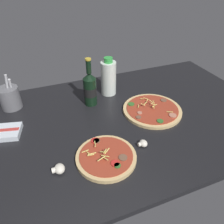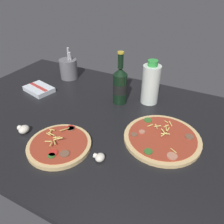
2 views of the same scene
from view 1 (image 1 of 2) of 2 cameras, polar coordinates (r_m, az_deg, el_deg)
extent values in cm
cube|color=black|center=(104.60, -0.02, -2.57)|extent=(160.00, 90.00, 2.50)
cylinder|color=tan|center=(85.28, -1.53, -11.69)|extent=(23.31, 23.31, 1.59)
cylinder|color=#9E3823|center=(84.59, -1.54, -11.26)|extent=(20.52, 20.52, 0.30)
cylinder|color=#336628|center=(80.83, 1.42, -13.80)|extent=(2.48, 2.48, 0.40)
cylinder|color=brown|center=(83.45, 2.88, -11.79)|extent=(3.32, 3.32, 0.40)
cylinder|color=red|center=(81.48, 0.85, -13.27)|extent=(3.23, 3.23, 0.40)
cylinder|color=brown|center=(89.92, -4.05, -7.53)|extent=(2.94, 2.94, 0.40)
cylinder|color=red|center=(90.08, -4.40, -7.45)|extent=(3.42, 3.42, 0.40)
cylinder|color=#EADB6B|center=(81.34, -2.81, -12.07)|extent=(3.13, 0.74, 1.27)
cylinder|color=#EADB6B|center=(88.91, -4.55, -7.95)|extent=(0.94, 1.89, 0.51)
cylinder|color=#EADB6B|center=(82.58, -1.77, -11.43)|extent=(2.64, 2.41, 0.88)
cylinder|color=#EADB6B|center=(84.21, -6.06, -10.74)|extent=(1.30, 2.57, 0.46)
cylinder|color=#EADB6B|center=(81.62, -1.69, -12.07)|extent=(1.42, 2.60, 0.81)
cylinder|color=#EADB6B|center=(86.86, -4.37, -8.57)|extent=(1.20, 2.68, 0.99)
cylinder|color=#EADB6B|center=(85.91, -7.00, -10.11)|extent=(2.86, 0.53, 0.90)
cylinder|color=#EADB6B|center=(83.35, -5.57, -11.12)|extent=(2.57, 1.02, 0.72)
cylinder|color=#EADB6B|center=(82.66, -2.24, -10.37)|extent=(2.28, 2.16, 1.19)
cylinder|color=#EADB6B|center=(84.22, -5.25, -10.76)|extent=(3.20, 0.57, 0.41)
cylinder|color=#EADB6B|center=(82.69, -1.34, -10.17)|extent=(2.79, 2.09, 0.95)
cylinder|color=#EADB6B|center=(82.40, -1.88, -10.15)|extent=(2.05, 2.25, 0.79)
cylinder|color=tan|center=(110.88, 10.44, 0.50)|extent=(29.13, 29.13, 1.41)
cylinder|color=#9E3823|center=(110.39, 10.48, 0.87)|extent=(25.63, 25.63, 0.30)
cylinder|color=#B7755B|center=(105.93, 7.24, -0.21)|extent=(2.33, 2.33, 0.40)
cylinder|color=#B7755B|center=(107.38, 15.58, -0.84)|extent=(3.59, 3.59, 0.40)
cylinder|color=brown|center=(117.51, 13.36, 3.00)|extent=(3.15, 3.15, 0.40)
cylinder|color=#336628|center=(111.77, 5.03, 2.08)|extent=(3.28, 3.28, 0.40)
cylinder|color=#336628|center=(102.36, 12.47, -2.31)|extent=(2.98, 2.98, 0.40)
cylinder|color=brown|center=(102.97, 6.95, -1.37)|extent=(2.49, 2.49, 0.40)
cylinder|color=#EADB6B|center=(115.96, 7.83, 3.42)|extent=(1.73, 1.35, 0.56)
cylinder|color=#EADB6B|center=(109.71, 8.63, 2.21)|extent=(2.44, 1.46, 0.78)
cylinder|color=#EADB6B|center=(109.53, 10.90, 1.43)|extent=(1.75, 2.70, 0.81)
cylinder|color=#EADB6B|center=(113.44, 9.09, 2.80)|extent=(1.81, 1.68, 0.99)
cylinder|color=#EADB6B|center=(110.45, 8.09, 1.94)|extent=(1.70, 1.89, 0.93)
cylinder|color=#EADB6B|center=(108.40, 14.87, 0.02)|extent=(2.53, 2.24, 0.95)
cylinder|color=#EADB6B|center=(110.77, 10.79, 2.65)|extent=(0.59, 2.10, 0.63)
cylinder|color=#EADB6B|center=(109.73, 11.07, 1.70)|extent=(3.28, 1.26, 0.64)
cylinder|color=#EADB6B|center=(108.80, 10.76, 1.99)|extent=(2.35, 1.67, 1.13)
cylinder|color=#EADB6B|center=(109.63, 6.90, 1.51)|extent=(1.70, 2.39, 0.40)
cylinder|color=#EADB6B|center=(116.19, 8.87, 3.47)|extent=(1.98, 2.57, 0.64)
cylinder|color=#EADB6B|center=(110.70, 10.23, 2.69)|extent=(1.33, 2.53, 1.09)
cylinder|color=black|center=(111.98, -5.71, 5.33)|extent=(6.58, 6.58, 14.50)
cone|color=black|center=(107.85, -5.99, 9.34)|extent=(6.58, 6.58, 3.00)
cylinder|color=black|center=(105.81, -6.15, 11.68)|extent=(2.50, 2.50, 6.66)
cylinder|color=gold|center=(104.36, -6.28, 13.55)|extent=(2.88, 2.88, 0.80)
cylinder|color=black|center=(111.84, -5.72, 5.46)|extent=(6.65, 6.65, 4.64)
cylinder|color=silver|center=(120.06, -0.93, 8.80)|extent=(8.31, 8.31, 18.47)
cylinder|color=green|center=(115.70, -0.98, 13.44)|extent=(4.57, 4.57, 2.52)
cylinder|color=white|center=(90.11, 7.35, -8.36)|extent=(1.68, 1.68, 1.68)
ellipsoid|color=silver|center=(90.69, 8.19, -8.10)|extent=(3.17, 3.73, 2.61)
cylinder|color=white|center=(82.73, -14.77, -14.47)|extent=(1.99, 1.99, 1.99)
ellipsoid|color=silver|center=(82.74, -13.54, -14.20)|extent=(3.77, 4.43, 3.10)
cylinder|color=slate|center=(120.78, -25.12, 3.34)|extent=(10.07, 10.07, 11.11)
cylinder|color=#BCBCC1|center=(118.50, -25.64, 5.85)|extent=(3.44, 3.09, 13.80)
cylinder|color=#BCBCC1|center=(119.01, -24.81, 5.56)|extent=(2.30, 3.80, 11.45)
cube|color=silver|center=(106.04, -26.59, -4.80)|extent=(16.70, 13.50, 2.40)
cube|color=#B73833|center=(105.30, -26.77, -4.26)|extent=(14.00, 5.07, 0.16)
camera|label=2|loc=(0.65, 60.22, 11.02)|focal=35.00mm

